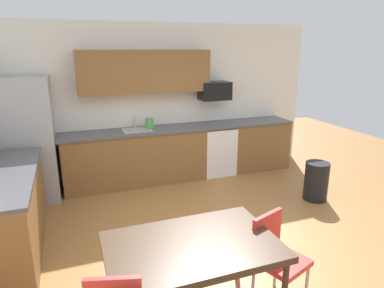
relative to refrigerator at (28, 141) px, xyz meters
name	(u,v)px	position (x,y,z in m)	size (l,w,h in m)	color
ground_plane	(221,245)	(2.18, -2.22, -0.94)	(12.00, 12.00, 0.00)	#9E6B38
wall_back	(160,102)	(2.18, 0.43, 0.41)	(5.80, 0.10, 2.70)	white
cabinet_run_back	(136,158)	(1.63, 0.08, -0.49)	(2.40, 0.60, 0.90)	brown
cabinet_run_back_right	(256,145)	(4.01, 0.08, -0.49)	(1.15, 0.60, 0.90)	brown
cabinet_run_left	(11,213)	(-0.12, -1.42, -0.49)	(0.60, 2.00, 0.90)	brown
countertop_back	(166,129)	(2.18, 0.08, -0.02)	(4.80, 0.64, 0.04)	#4C4C51
countertop_left	(5,175)	(-0.12, -1.42, -0.02)	(0.64, 2.00, 0.04)	#4C4C51
upper_cabinets_back	(145,72)	(1.88, 0.21, 0.96)	(2.20, 0.34, 0.70)	brown
refrigerator	(28,141)	(0.00, 0.00, 0.00)	(0.76, 0.70, 1.88)	#9EA0A5
oven_range	(216,149)	(3.13, 0.08, -0.49)	(0.60, 0.60, 0.91)	white
microwave	(215,91)	(3.13, 0.18, 0.59)	(0.54, 0.36, 0.32)	black
sink_basin	(137,134)	(1.67, 0.08, -0.06)	(0.48, 0.40, 0.14)	#A5A8AD
sink_faucet	(135,122)	(1.67, 0.26, 0.10)	(0.02, 0.02, 0.24)	#B2B5BA
dining_table	(192,250)	(1.46, -3.18, -0.24)	(1.40, 0.90, 0.76)	#422D1E
chair_near_table	(275,253)	(2.25, -3.20, -0.44)	(0.51, 0.51, 0.85)	red
trash_bin	(316,181)	(4.10, -1.55, -0.64)	(0.36, 0.36, 0.60)	black
kettle	(149,124)	(1.90, 0.13, 0.08)	(0.14, 0.14, 0.20)	#4CA54C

